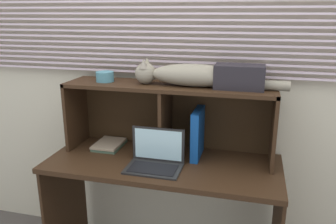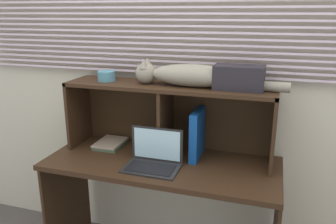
{
  "view_description": "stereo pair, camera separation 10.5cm",
  "coord_description": "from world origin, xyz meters",
  "px_view_note": "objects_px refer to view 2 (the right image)",
  "views": [
    {
      "loc": [
        0.49,
        -1.52,
        1.59
      ],
      "look_at": [
        0.0,
        0.36,
        1.01
      ],
      "focal_mm": 36.3,
      "sensor_mm": 36.0,
      "label": 1
    },
    {
      "loc": [
        0.59,
        -1.49,
        1.59
      ],
      "look_at": [
        0.0,
        0.36,
        1.01
      ],
      "focal_mm": 36.3,
      "sensor_mm": 36.0,
      "label": 2
    }
  ],
  "objects_px": {
    "cat": "(190,75)",
    "binder_upright": "(197,134)",
    "laptop": "(153,159)",
    "small_basket": "(106,76)",
    "storage_box": "(239,78)",
    "book_stack": "(111,143)"
  },
  "relations": [
    {
      "from": "book_stack",
      "to": "cat",
      "type": "bearing_deg",
      "value": -0.24
    },
    {
      "from": "cat",
      "to": "small_basket",
      "type": "height_order",
      "value": "cat"
    },
    {
      "from": "book_stack",
      "to": "storage_box",
      "type": "height_order",
      "value": "storage_box"
    },
    {
      "from": "storage_box",
      "to": "small_basket",
      "type": "bearing_deg",
      "value": 180.0
    },
    {
      "from": "laptop",
      "to": "small_basket",
      "type": "xyz_separation_m",
      "value": [
        -0.38,
        0.2,
        0.41
      ]
    },
    {
      "from": "laptop",
      "to": "book_stack",
      "type": "bearing_deg",
      "value": 151.03
    },
    {
      "from": "binder_upright",
      "to": "book_stack",
      "type": "distance_m",
      "value": 0.59
    },
    {
      "from": "book_stack",
      "to": "storage_box",
      "type": "distance_m",
      "value": 0.93
    },
    {
      "from": "laptop",
      "to": "binder_upright",
      "type": "xyz_separation_m",
      "value": [
        0.2,
        0.2,
        0.1
      ]
    },
    {
      "from": "binder_upright",
      "to": "storage_box",
      "type": "xyz_separation_m",
      "value": [
        0.22,
        0.0,
        0.35
      ]
    },
    {
      "from": "cat",
      "to": "binder_upright",
      "type": "height_order",
      "value": "cat"
    },
    {
      "from": "cat",
      "to": "book_stack",
      "type": "bearing_deg",
      "value": 179.76
    },
    {
      "from": "small_basket",
      "to": "storage_box",
      "type": "height_order",
      "value": "storage_box"
    },
    {
      "from": "small_basket",
      "to": "storage_box",
      "type": "distance_m",
      "value": 0.8
    },
    {
      "from": "laptop",
      "to": "storage_box",
      "type": "xyz_separation_m",
      "value": [
        0.43,
        0.2,
        0.45
      ]
    },
    {
      "from": "laptop",
      "to": "book_stack",
      "type": "distance_m",
      "value": 0.43
    },
    {
      "from": "binder_upright",
      "to": "small_basket",
      "type": "height_order",
      "value": "small_basket"
    },
    {
      "from": "book_stack",
      "to": "small_basket",
      "type": "bearing_deg",
      "value": -147.99
    },
    {
      "from": "storage_box",
      "to": "laptop",
      "type": "bearing_deg",
      "value": -154.44
    },
    {
      "from": "small_basket",
      "to": "storage_box",
      "type": "bearing_deg",
      "value": 0.0
    },
    {
      "from": "binder_upright",
      "to": "storage_box",
      "type": "distance_m",
      "value": 0.42
    },
    {
      "from": "storage_box",
      "to": "binder_upright",
      "type": "bearing_deg",
      "value": 180.0
    }
  ]
}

